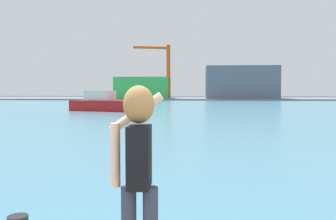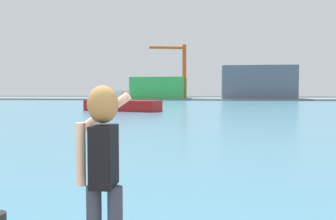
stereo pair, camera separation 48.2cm
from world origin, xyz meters
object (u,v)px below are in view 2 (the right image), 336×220
(boat_moored, at_px, (121,104))
(person_photographer, at_px, (103,160))
(warehouse_right, at_px, (257,82))
(port_crane, at_px, (180,66))
(warehouse_left, at_px, (160,88))

(boat_moored, bearing_deg, person_photographer, -58.17)
(person_photographer, height_order, warehouse_right, warehouse_right)
(person_photographer, height_order, port_crane, port_crane)
(warehouse_right, xyz_separation_m, port_crane, (-19.27, 0.05, 4.31))
(port_crane, bearing_deg, warehouse_left, 172.21)
(warehouse_left, xyz_separation_m, warehouse_right, (24.62, -0.78, 1.33))
(warehouse_right, height_order, port_crane, port_crane)
(boat_moored, relative_size, port_crane, 0.67)
(warehouse_right, bearing_deg, boat_moored, -111.47)
(person_photographer, bearing_deg, boat_moored, 12.25)
(person_photographer, height_order, boat_moored, person_photographer)
(person_photographer, distance_m, boat_moored, 37.07)
(person_photographer, bearing_deg, warehouse_left, 5.96)
(warehouse_left, height_order, port_crane, port_crane)
(warehouse_left, bearing_deg, person_photographer, -81.45)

